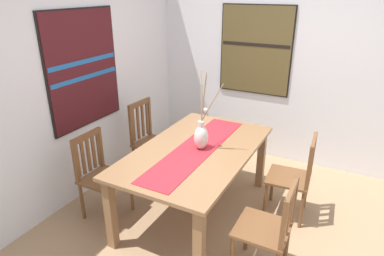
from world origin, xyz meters
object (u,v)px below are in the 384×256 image
at_px(chair_1, 294,176).
at_px(chair_0, 149,139).
at_px(centerpiece_vase, 201,136).
at_px(chair_2, 100,174).
at_px(chair_3, 269,228).
at_px(painting_on_side_wall, 255,50).
at_px(painting_on_back_wall, 83,69).
at_px(dining_table, 196,158).

bearing_deg(chair_1, chair_0, 88.87).
relative_size(chair_0, chair_1, 1.06).
bearing_deg(chair_1, centerpiece_vase, 114.75).
relative_size(chair_2, chair_3, 1.03).
relative_size(chair_1, chair_3, 1.03).
bearing_deg(chair_2, painting_on_side_wall, -22.82).
height_order(chair_1, chair_3, chair_1).
xyz_separation_m(chair_0, painting_on_back_wall, (-0.53, 0.43, 0.94)).
distance_m(dining_table, centerpiece_vase, 0.25).
bearing_deg(chair_0, painting_on_back_wall, 140.61).
distance_m(centerpiece_vase, chair_0, 1.11).
bearing_deg(painting_on_side_wall, centerpiece_vase, -179.41).
bearing_deg(chair_2, chair_0, 1.52).
bearing_deg(chair_1, chair_3, 179.51).
xyz_separation_m(dining_table, chair_1, (0.43, -0.90, -0.19)).
bearing_deg(centerpiece_vase, painting_on_side_wall, 0.59).
bearing_deg(chair_3, centerpiece_vase, 59.74).
bearing_deg(centerpiece_vase, chair_2, 118.50).
relative_size(chair_0, painting_on_side_wall, 0.84).
height_order(centerpiece_vase, chair_1, centerpiece_vase).
relative_size(centerpiece_vase, chair_0, 0.81).
relative_size(dining_table, painting_on_back_wall, 1.45).
bearing_deg(centerpiece_vase, chair_3, -120.26).
relative_size(chair_1, chair_2, 1.01).
bearing_deg(chair_2, painting_on_back_wall, 48.92).
distance_m(chair_2, chair_3, 1.77).
xyz_separation_m(chair_1, chair_2, (-0.89, 1.77, 0.01)).
bearing_deg(dining_table, chair_0, 62.69).
bearing_deg(centerpiece_vase, chair_1, -65.25).
xyz_separation_m(painting_on_back_wall, painting_on_side_wall, (1.72, -1.35, 0.04)).
xyz_separation_m(centerpiece_vase, painting_on_back_wall, (-0.09, 1.37, 0.53)).
height_order(centerpiece_vase, chair_2, centerpiece_vase).
relative_size(chair_2, painting_on_back_wall, 0.72).
bearing_deg(chair_1, chair_2, 116.71).
bearing_deg(dining_table, painting_on_back_wall, 92.90).
bearing_deg(chair_3, dining_table, 62.25).
distance_m(chair_1, chair_2, 1.98).
xyz_separation_m(chair_1, painting_on_side_wall, (1.23, 0.88, 1.01)).
bearing_deg(chair_0, painting_on_side_wall, -37.52).
height_order(dining_table, chair_1, chair_1).
height_order(chair_0, painting_on_side_wall, painting_on_side_wall).
xyz_separation_m(chair_1, painting_on_back_wall, (-0.49, 2.23, 0.96)).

